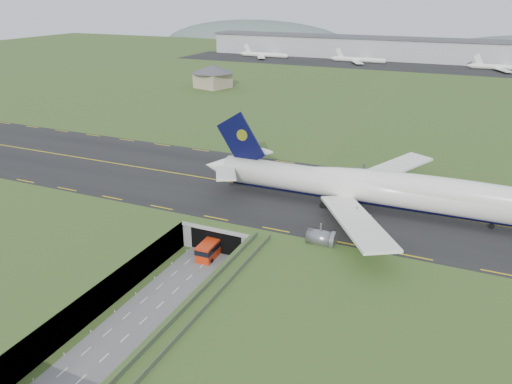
% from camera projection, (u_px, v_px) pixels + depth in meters
% --- Properties ---
extents(ground, '(900.00, 900.00, 0.00)m').
position_uv_depth(ground, '(197.00, 271.00, 99.51)').
color(ground, '#385923').
rests_on(ground, ground).
extents(airfield_deck, '(800.00, 800.00, 6.00)m').
position_uv_depth(airfield_deck, '(197.00, 258.00, 98.39)').
color(airfield_deck, gray).
rests_on(airfield_deck, ground).
extents(trench_road, '(12.00, 75.00, 0.20)m').
position_uv_depth(trench_road, '(177.00, 290.00, 93.12)').
color(trench_road, slate).
rests_on(trench_road, ground).
extents(taxiway, '(800.00, 44.00, 0.18)m').
position_uv_depth(taxiway, '(263.00, 187.00, 125.19)').
color(taxiway, black).
rests_on(taxiway, airfield_deck).
extents(tunnel_portal, '(17.00, 22.30, 6.00)m').
position_uv_depth(tunnel_portal, '(234.00, 223.00, 112.43)').
color(tunnel_portal, gray).
rests_on(tunnel_portal, ground).
extents(guideway, '(3.00, 53.00, 7.05)m').
position_uv_depth(guideway, '(195.00, 315.00, 77.19)').
color(guideway, '#A8A8A3').
rests_on(guideway, ground).
extents(jumbo_jet, '(94.48, 60.87, 20.13)m').
position_uv_depth(jumbo_jet, '(394.00, 191.00, 108.78)').
color(jumbo_jet, white).
rests_on(jumbo_jet, ground).
extents(shuttle_tram, '(3.55, 8.65, 3.46)m').
position_uv_depth(shuttle_tram, '(211.00, 248.00, 104.52)').
color(shuttle_tram, red).
rests_on(shuttle_tram, ground).
extents(service_building, '(25.88, 25.88, 11.49)m').
position_uv_depth(service_building, '(213.00, 74.00, 251.66)').
color(service_building, tan).
rests_on(service_building, ground).
extents(cargo_terminal, '(320.00, 67.00, 15.60)m').
position_uv_depth(cargo_terminal, '(413.00, 49.00, 348.08)').
color(cargo_terminal, '#B2B2B2').
rests_on(cargo_terminal, ground).
extents(distant_hills, '(700.00, 91.00, 60.00)m').
position_uv_depth(distant_hills, '(506.00, 59.00, 441.14)').
color(distant_hills, slate).
rests_on(distant_hills, ground).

